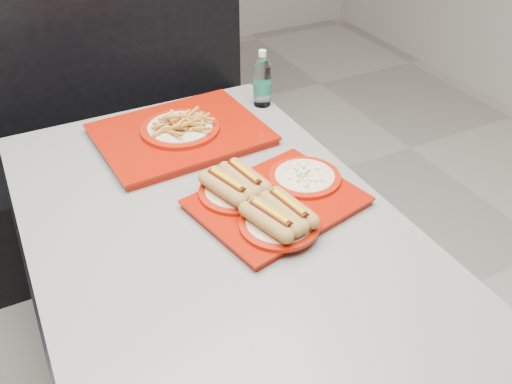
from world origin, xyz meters
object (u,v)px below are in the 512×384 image
diner_table (218,270)px  water_bottle (262,82)px  tray_near (271,198)px  booth_bench (119,143)px  tray_far (180,130)px

diner_table → water_bottle: bearing=52.2°
tray_near → water_bottle: size_ratio=2.37×
booth_bench → water_bottle: (0.41, -0.57, 0.43)m
booth_bench → tray_far: 0.76m
tray_near → tray_far: bearing=100.7°
diner_table → tray_near: bearing=-3.2°
booth_bench → diner_table: bearing=-90.0°
tray_near → water_bottle: bearing=64.7°
diner_table → tray_near: tray_near is taller
diner_table → water_bottle: size_ratio=7.15×
diner_table → tray_far: tray_far is taller
diner_table → water_bottle: water_bottle is taller
booth_bench → tray_near: (0.16, -1.10, 0.38)m
tray_near → water_bottle: water_bottle is taller
tray_near → tray_far: 0.45m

